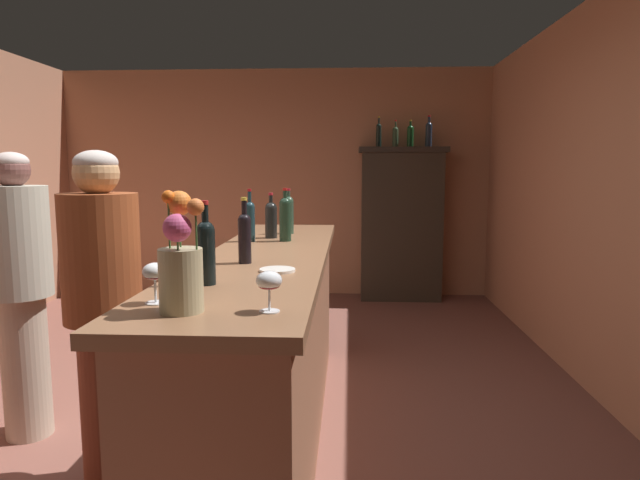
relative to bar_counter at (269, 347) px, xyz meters
name	(u,v)px	position (x,y,z in m)	size (l,w,h in m)	color
floor	(191,434)	(-0.46, 0.03, -0.54)	(9.34, 9.34, 0.00)	brown
wall_back	(275,183)	(-0.46, 3.68, 0.80)	(5.19, 0.12, 2.68)	tan
bar_counter	(269,347)	(0.00, 0.00, 0.00)	(0.64, 2.93, 1.06)	#945E43
display_cabinet	(401,221)	(1.04, 3.39, 0.38)	(0.99, 0.40, 1.76)	#302920
wine_bottle_riesling	(250,219)	(-0.17, 0.44, 0.67)	(0.06, 0.06, 0.33)	#172F36
wine_bottle_rose	(288,213)	(0.02, 0.86, 0.67)	(0.07, 0.07, 0.31)	#2D4735
wine_bottle_merlot	(271,218)	(-0.07, 0.62, 0.66)	(0.08, 0.08, 0.29)	black
wine_bottle_malbec	(285,217)	(0.04, 0.47, 0.68)	(0.07, 0.07, 0.33)	#1D3424
wine_bottle_chardonnay	(245,235)	(-0.06, -0.33, 0.66)	(0.06, 0.06, 0.31)	black
wine_bottle_pinot	(206,249)	(-0.11, -0.82, 0.67)	(0.07, 0.07, 0.33)	black
wine_glass_front	(269,283)	(0.19, -1.21, 0.62)	(0.08, 0.08, 0.13)	white
wine_glass_mid	(155,274)	(-0.20, -1.12, 0.63)	(0.08, 0.08, 0.14)	white
flower_arrangement	(181,263)	(-0.08, -1.22, 0.68)	(0.15, 0.15, 0.38)	tan
cheese_plate	(277,270)	(0.13, -0.54, 0.53)	(0.16, 0.16, 0.01)	white
display_bottle_left	(379,134)	(0.76, 3.39, 1.37)	(0.06, 0.06, 0.34)	black
display_bottle_midleft	(395,136)	(0.95, 3.39, 1.35)	(0.07, 0.07, 0.30)	#30472F
display_bottle_center	(410,135)	(1.12, 3.39, 1.35)	(0.07, 0.07, 0.30)	#143D1B
display_bottle_midright	(429,133)	(1.33, 3.39, 1.38)	(0.07, 0.07, 0.35)	#1D2837
patron_in_navy	(20,284)	(-1.38, -0.02, 0.34)	(0.35, 0.35, 1.60)	#B9A58E
patron_near_entrance	(103,305)	(-0.71, -0.44, 0.34)	(0.35, 0.35, 1.60)	brown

